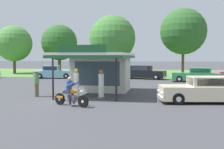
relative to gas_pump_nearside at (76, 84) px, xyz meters
The scene contains 15 objects.
ground_plane 1.70m from the gas_pump_nearside, 104.08° to the right, with size 300.00×300.00×0.00m, color #424247.
grass_verge_strip 28.59m from the gas_pump_nearside, 90.71° to the left, with size 120.00×24.00×0.01m, color #56843D.
service_station_kiosk 3.67m from the gas_pump_nearside, 76.67° to the left, with size 4.84×7.30×3.34m.
gas_pump_nearside is the anchor object (origin of this frame).
gas_pump_offside 1.65m from the gas_pump_nearside, ahead, with size 0.44×0.44×1.83m.
motorcycle_with_rider 3.11m from the gas_pump_nearside, 78.29° to the right, with size 2.13×1.03×1.58m.
featured_classic_sedan 8.01m from the gas_pump_nearside, ahead, with size 5.61×2.71×1.51m.
parked_car_second_row_spare 16.58m from the gas_pump_nearside, 78.67° to the left, with size 5.57×2.94×1.59m.
parked_car_back_row_far_right 17.18m from the gas_pump_nearside, 116.66° to the left, with size 5.08×2.73×1.56m.
parked_car_back_row_centre 16.02m from the gas_pump_nearside, 55.39° to the left, with size 5.20×2.40×1.48m.
bystander_chatting_near_pumps 2.74m from the gas_pump_nearside, behind, with size 0.37×0.37×1.71m.
tree_oak_centre 30.22m from the gas_pump_nearside, 126.60° to the left, with size 5.73×5.73×7.65m.
tree_oak_left 24.76m from the gas_pump_nearside, 69.67° to the left, with size 6.38×6.38×9.34m.
tree_oak_distant_spare 22.10m from the gas_pump_nearside, 93.74° to the left, with size 6.47×6.47×8.49m.
tree_oak_far_right 29.41m from the gas_pump_nearside, 112.82° to the left, with size 5.88×5.88×7.94m.
Camera 1 is at (5.76, -15.86, 2.63)m, focal length 44.81 mm.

